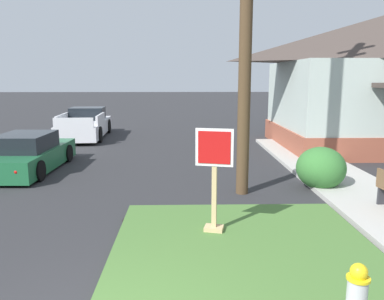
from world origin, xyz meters
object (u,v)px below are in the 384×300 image
Objects in this scene: stop_sign at (214,183)px; pickup_truck_white at (86,125)px; parked_sedan_green at (29,154)px; manhole_cover at (139,220)px.

pickup_truck_white is (-5.54, 12.66, -0.43)m from stop_sign.
stop_sign reaches higher than pickup_truck_white.
manhole_cover is at bearing -48.58° from parked_sedan_green.
manhole_cover is at bearing -71.42° from pickup_truck_white.
parked_sedan_green is at bearing 136.14° from stop_sign.
manhole_cover is (-1.55, 0.78, -1.04)m from stop_sign.
manhole_cover is 0.13× the size of pickup_truck_white.
manhole_cover is 12.55m from pickup_truck_white.
stop_sign is 0.36× the size of pickup_truck_white.
parked_sedan_green is 7.25m from pickup_truck_white.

